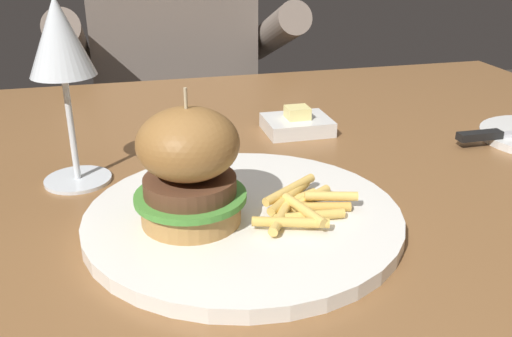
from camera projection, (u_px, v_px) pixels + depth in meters
name	position (u px, v px, depth m)	size (l,w,h in m)	color
dining_table	(274.00, 221.00, 0.77)	(1.13, 0.80, 0.74)	brown
main_plate	(243.00, 218.00, 0.55)	(0.30, 0.30, 0.01)	white
burger_sandwich	(189.00, 167.00, 0.50)	(0.10, 0.10, 0.13)	#B78447
fries_pile	(300.00, 205.00, 0.54)	(0.11, 0.10, 0.02)	gold
wine_glass	(60.00, 46.00, 0.58)	(0.07, 0.07, 0.20)	silver
table_knife	(511.00, 133.00, 0.75)	(0.19, 0.02, 0.01)	silver
butter_dish	(297.00, 124.00, 0.79)	(0.09, 0.07, 0.04)	white
diner_person	(177.00, 122.00, 1.39)	(0.51, 0.36, 1.18)	#282833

